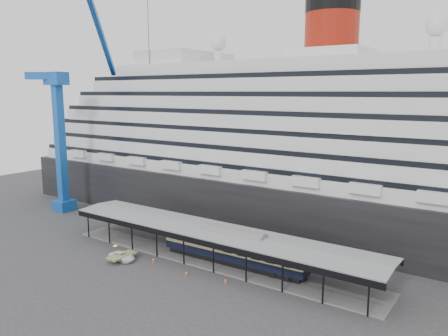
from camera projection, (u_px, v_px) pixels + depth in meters
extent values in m
plane|color=#333335|center=(195.00, 270.00, 66.78)|extent=(200.00, 200.00, 0.00)
cube|color=black|center=(288.00, 197.00, 91.92)|extent=(130.00, 30.00, 10.00)
cylinder|color=maroon|center=(331.00, 35.00, 81.88)|extent=(10.00, 10.00, 9.00)
cylinder|color=black|center=(333.00, 6.00, 80.98)|extent=(10.10, 10.10, 2.50)
sphere|color=silver|center=(218.00, 42.00, 96.31)|extent=(3.60, 3.60, 3.60)
sphere|color=silver|center=(437.00, 26.00, 71.80)|extent=(3.60, 3.60, 3.60)
cube|color=slate|center=(214.00, 259.00, 70.82)|extent=(56.00, 8.00, 0.24)
cube|color=slate|center=(211.00, 260.00, 70.21)|extent=(54.00, 0.08, 0.10)
cube|color=slate|center=(216.00, 257.00, 71.38)|extent=(54.00, 0.08, 0.10)
cube|color=black|center=(196.00, 242.00, 66.42)|extent=(56.00, 0.18, 0.90)
cube|color=black|center=(229.00, 227.00, 73.73)|extent=(56.00, 0.18, 0.90)
cube|color=slate|center=(214.00, 229.00, 69.95)|extent=(56.00, 9.00, 0.24)
cube|color=blue|center=(64.00, 205.00, 100.32)|extent=(4.00, 4.00, 2.40)
cube|color=blue|center=(60.00, 144.00, 97.88)|extent=(1.80, 1.80, 26.00)
cube|color=blue|center=(56.00, 79.00, 95.40)|extent=(5.00, 3.20, 2.80)
cube|color=blue|center=(101.00, 34.00, 93.88)|extent=(12.92, 17.86, 16.80)
cube|color=blue|center=(40.00, 76.00, 95.26)|extent=(5.83, 4.75, 1.60)
cylinder|color=black|center=(151.00, 107.00, 96.66)|extent=(0.12, 0.12, 47.21)
cylinder|color=black|center=(447.00, 115.00, 62.31)|extent=(0.12, 0.12, 47.21)
imported|color=white|center=(122.00, 256.00, 70.61)|extent=(4.80, 2.40, 1.31)
cube|color=black|center=(233.00, 261.00, 68.63)|extent=(23.63, 3.28, 0.79)
cube|color=black|center=(233.00, 255.00, 68.45)|extent=(24.76, 3.76, 1.23)
cube|color=beige|center=(233.00, 247.00, 68.22)|extent=(24.76, 3.80, 1.46)
cube|color=black|center=(233.00, 241.00, 68.06)|extent=(24.76, 3.76, 0.45)
cube|color=#E7490C|center=(153.00, 262.00, 69.74)|extent=(0.51, 0.51, 0.03)
cone|color=#E7490C|center=(153.00, 260.00, 69.67)|extent=(0.43, 0.43, 0.81)
cylinder|color=white|center=(153.00, 260.00, 69.66)|extent=(0.26, 0.26, 0.16)
cube|color=#E3400C|center=(186.00, 276.00, 64.77)|extent=(0.43, 0.43, 0.03)
cone|color=#E3400C|center=(186.00, 273.00, 64.70)|extent=(0.36, 0.36, 0.75)
cylinder|color=white|center=(186.00, 273.00, 64.69)|extent=(0.24, 0.24, 0.15)
cube|color=#F6410D|center=(226.00, 283.00, 62.31)|extent=(0.37, 0.37, 0.03)
cone|color=#F6410D|center=(226.00, 281.00, 62.25)|extent=(0.31, 0.31, 0.68)
cylinder|color=white|center=(226.00, 280.00, 62.24)|extent=(0.22, 0.22, 0.13)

